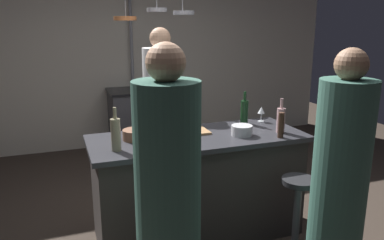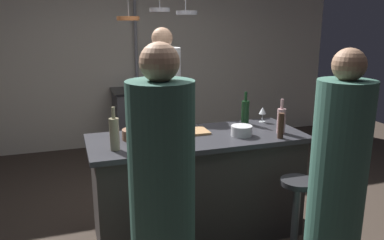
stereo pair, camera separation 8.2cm
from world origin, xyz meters
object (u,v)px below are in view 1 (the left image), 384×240
pepper_mill (281,125)px  wine_bottle_white (116,134)px  guest_left (168,210)px  cutting_board (190,132)px  mixing_bowl_steel (242,130)px  mixing_bowl_wooden (135,135)px  wine_bottle_rose (281,120)px  stove_range (138,120)px  guest_right (339,188)px  wine_bottle_red (244,111)px  wine_glass_near_left_guest (261,111)px  chef (162,119)px  wine_glass_by_chef (148,132)px  bar_stool_right (297,216)px

pepper_mill → wine_bottle_white: wine_bottle_white is taller
guest_left → cutting_board: bearing=64.7°
pepper_mill → mixing_bowl_steel: pepper_mill is taller
mixing_bowl_wooden → wine_bottle_rose: bearing=-10.1°
stove_range → mixing_bowl_wooden: (-0.52, -2.37, 0.49)m
guest_right → wine_bottle_red: bearing=92.0°
cutting_board → wine_glass_near_left_guest: bearing=9.6°
cutting_board → wine_bottle_white: (-0.66, -0.25, 0.12)m
guest_right → wine_bottle_white: 1.58m
wine_bottle_white → mixing_bowl_steel: wine_bottle_white is taller
guest_left → wine_bottle_white: 0.87m
wine_bottle_rose → wine_glass_near_left_guest: 0.38m
pepper_mill → wine_bottle_rose: size_ratio=0.71×
chef → wine_glass_by_chef: size_ratio=12.12×
wine_bottle_white → guest_left: bearing=-79.8°
wine_bottle_red → mixing_bowl_wooden: wine_bottle_red is taller
pepper_mill → wine_bottle_white: 1.32m
cutting_board → guest_left: bearing=-115.3°
wine_bottle_white → wine_glass_near_left_guest: 1.48m
bar_stool_right → cutting_board: 1.09m
guest_right → pepper_mill: 0.78m
bar_stool_right → guest_right: bearing=-88.0°
wine_bottle_white → pepper_mill: bearing=-5.4°
guest_right → cutting_board: 1.29m
guest_left → cutting_board: (0.51, 1.08, 0.11)m
wine_glass_by_chef → mixing_bowl_wooden: 0.19m
stove_range → guest_left: 3.49m
chef → wine_bottle_red: bearing=-50.4°
guest_left → guest_right: (1.14, -0.04, -0.02)m
wine_glass_by_chef → mixing_bowl_steel: (0.80, -0.01, -0.06)m
wine_glass_by_chef → wine_glass_near_left_guest: 1.22m
wine_glass_by_chef → chef: bearing=69.1°
cutting_board → wine_bottle_white: bearing=-159.0°
cutting_board → pepper_mill: size_ratio=1.52×
wine_bottle_red → wine_glass_by_chef: wine_bottle_red is taller
chef → wine_bottle_red: size_ratio=5.88×
wine_glass_near_left_guest → chef: bearing=137.3°
pepper_mill → cutting_board: bearing=150.0°
wine_glass_near_left_guest → mixing_bowl_steel: bearing=-138.1°
pepper_mill → chef: bearing=118.5°
cutting_board → wine_bottle_rose: (0.74, -0.25, 0.10)m
stove_range → wine_glass_near_left_guest: (0.73, -2.22, 0.56)m
wine_bottle_white → mixing_bowl_wooden: (0.18, 0.22, -0.09)m
wine_bottle_red → mixing_bowl_steel: wine_bottle_red is taller
wine_glass_near_left_guest → wine_bottle_white: bearing=-165.0°
pepper_mill → wine_glass_by_chef: bearing=170.3°
pepper_mill → mixing_bowl_wooden: (-1.13, 0.35, -0.06)m
pepper_mill → mixing_bowl_steel: bearing=147.7°
bar_stool_right → mixing_bowl_steel: size_ratio=3.84×
wine_bottle_white → wine_bottle_red: bearing=17.0°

